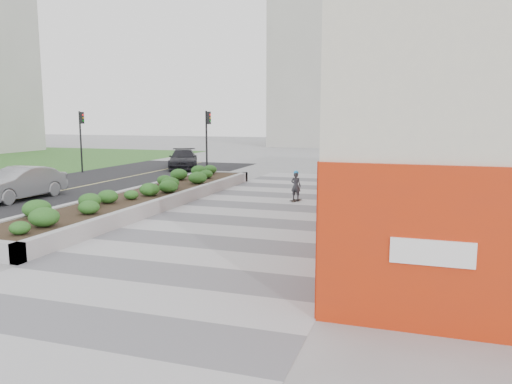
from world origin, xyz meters
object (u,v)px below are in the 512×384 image
at_px(traffic_signal_far, 81,132).
at_px(car_dark, 183,159).
at_px(traffic_signal_near, 207,134).
at_px(skateboarder, 296,186).
at_px(car_silver, 19,183).
at_px(planter, 147,195).

distance_m(traffic_signal_far, car_dark, 7.31).
height_order(traffic_signal_near, car_dark, traffic_signal_near).
xyz_separation_m(skateboarder, car_silver, (-12.29, -3.54, 0.04)).
bearing_deg(traffic_signal_far, car_silver, -66.69).
relative_size(traffic_signal_near, skateboarder, 2.96).
xyz_separation_m(traffic_signal_near, car_dark, (-3.67, 3.82, -2.04)).
height_order(skateboarder, car_silver, car_silver).
height_order(planter, traffic_signal_near, traffic_signal_near).
bearing_deg(traffic_signal_near, skateboarder, -44.68).
bearing_deg(car_silver, traffic_signal_far, 116.13).
bearing_deg(traffic_signal_near, traffic_signal_far, -176.89).
distance_m(planter, skateboarder, 6.62).
distance_m(traffic_signal_near, car_silver, 12.21).
height_order(skateboarder, car_dark, car_dark).
bearing_deg(skateboarder, traffic_signal_far, 177.77).
height_order(traffic_signal_near, traffic_signal_far, same).
relative_size(traffic_signal_far, car_dark, 0.84).
bearing_deg(car_dark, traffic_signal_far, -166.58).
xyz_separation_m(car_silver, car_dark, (0.95, 14.94, -0.03)).
height_order(traffic_signal_near, skateboarder, traffic_signal_near).
bearing_deg(car_silver, traffic_signal_near, 70.25).
xyz_separation_m(planter, traffic_signal_far, (-10.93, 10.00, 2.34)).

